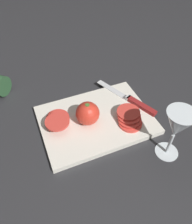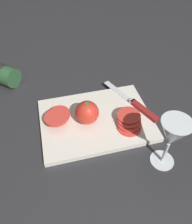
% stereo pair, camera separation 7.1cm
% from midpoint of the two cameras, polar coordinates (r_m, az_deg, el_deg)
% --- Properties ---
extents(ground_plane, '(3.00, 3.00, 0.00)m').
position_cam_midpoint_polar(ground_plane, '(0.76, -5.72, -1.58)').
color(ground_plane, '#28282B').
extents(cutting_board, '(0.37, 0.27, 0.02)m').
position_cam_midpoint_polar(cutting_board, '(0.73, -2.75, -2.23)').
color(cutting_board, silver).
rests_on(cutting_board, ground_plane).
extents(wine_glass, '(0.08, 0.08, 0.17)m').
position_cam_midpoint_polar(wine_glass, '(0.60, 17.32, -3.76)').
color(wine_glass, silver).
rests_on(wine_glass, ground_plane).
extents(whole_tomato, '(0.08, 0.08, 0.08)m').
position_cam_midpoint_polar(whole_tomato, '(0.69, -5.23, -0.57)').
color(whole_tomato, red).
rests_on(whole_tomato, cutting_board).
extents(knife, '(0.12, 0.25, 0.01)m').
position_cam_midpoint_polar(knife, '(0.78, 7.79, 2.35)').
color(knife, silver).
rests_on(knife, cutting_board).
extents(tomato_slice_stack_near, '(0.08, 0.11, 0.03)m').
position_cam_midpoint_polar(tomato_slice_stack_near, '(0.71, 5.92, -1.62)').
color(tomato_slice_stack_near, '#D63D33').
rests_on(tomato_slice_stack_near, cutting_board).
extents(tomato_slice_stack_far, '(0.09, 0.12, 0.04)m').
position_cam_midpoint_polar(tomato_slice_stack_far, '(0.72, -12.83, -2.15)').
color(tomato_slice_stack_far, '#D63D33').
rests_on(tomato_slice_stack_far, cutting_board).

